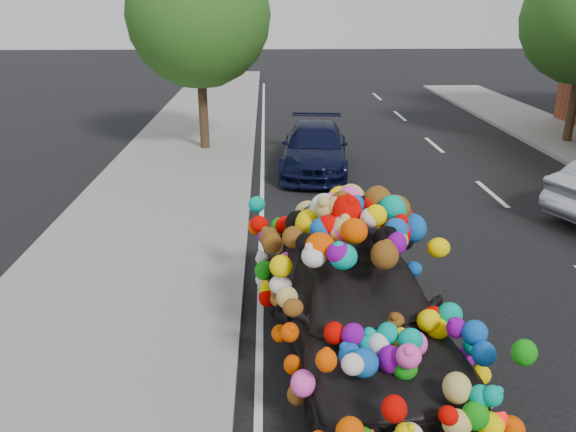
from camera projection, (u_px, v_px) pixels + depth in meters
ground at (387, 297)px, 8.88m from camera, size 100.00×100.00×0.00m
sidewalk at (112, 299)px, 8.71m from camera, size 4.00×60.00×0.12m
kerb at (238, 297)px, 8.77m from camera, size 0.15×60.00×0.13m
tree_near_sidewalk at (198, 15)px, 16.18m from camera, size 4.20×4.20×6.13m
plush_art_car at (355, 277)px, 7.05m from camera, size 2.91×5.11×2.23m
navy_sedan at (315, 148)px, 15.40m from camera, size 2.19×4.47×1.25m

